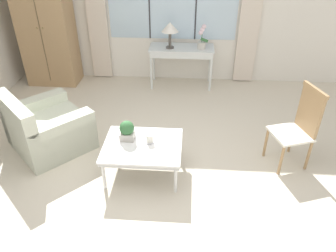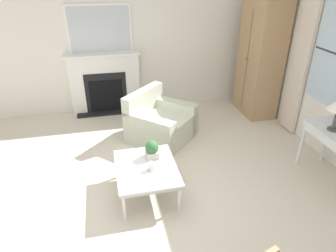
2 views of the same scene
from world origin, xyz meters
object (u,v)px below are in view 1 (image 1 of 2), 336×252
object	(u,v)px
armchair_upholstered	(47,129)
table_lamp	(170,28)
pillar_candle	(150,139)
console_table	(182,52)
potted_plant_small	(127,130)
potted_orchid	(202,39)
armoire	(45,22)
side_chair_wooden	(300,124)
coffee_table	(143,147)

from	to	relation	value
armchair_upholstered	table_lamp	bearing A→B (deg)	52.82
table_lamp	pillar_candle	bearing A→B (deg)	-91.93
console_table	potted_plant_small	size ratio (longest dim) A/B	4.73
potted_orchid	armchair_upholstered	size ratio (longest dim) A/B	0.32
armoire	potted_plant_small	bearing A→B (deg)	-52.68
side_chair_wooden	coffee_table	distance (m)	1.95
armchair_upholstered	pillar_candle	xyz separation A→B (m)	(1.46, -0.40, 0.19)
armoire	table_lamp	distance (m)	2.22
potted_orchid	potted_plant_small	xyz separation A→B (m)	(-0.92, -2.39, -0.37)
potted_orchid	pillar_candle	size ratio (longest dim) A/B	3.49
pillar_candle	armoire	bearing A→B (deg)	130.63
armoire	coffee_table	world-z (taller)	armoire
table_lamp	pillar_candle	world-z (taller)	table_lamp
armoire	potted_plant_small	xyz separation A→B (m)	(1.85, -2.43, -0.61)
armoire	table_lamp	bearing A→B (deg)	-1.51
armoire	table_lamp	xyz separation A→B (m)	(2.22, -0.06, -0.05)
console_table	potted_orchid	bearing A→B (deg)	-7.81
side_chair_wooden	coffee_table	xyz separation A→B (m)	(-1.91, -0.35, -0.20)
armoire	potted_orchid	bearing A→B (deg)	-0.92
console_table	table_lamp	xyz separation A→B (m)	(-0.21, -0.06, 0.44)
armoire	console_table	bearing A→B (deg)	0.08
armoire	side_chair_wooden	distance (m)	4.57
console_table	potted_plant_small	world-z (taller)	console_table
potted_orchid	pillar_candle	xyz separation A→B (m)	(-0.64, -2.45, -0.44)
console_table	table_lamp	size ratio (longest dim) A/B	2.52
side_chair_wooden	pillar_candle	distance (m)	1.86
console_table	coffee_table	world-z (taller)	console_table
pillar_candle	coffee_table	bearing A→B (deg)	-145.31
potted_orchid	armchair_upholstered	world-z (taller)	potted_orchid
coffee_table	potted_plant_small	size ratio (longest dim) A/B	3.84
table_lamp	potted_plant_small	distance (m)	2.47
table_lamp	coffee_table	size ratio (longest dim) A/B	0.49
armoire	potted_orchid	world-z (taller)	armoire
table_lamp	pillar_candle	distance (m)	2.51
coffee_table	potted_plant_small	world-z (taller)	potted_plant_small
table_lamp	potted_orchid	size ratio (longest dim) A/B	1.07
console_table	side_chair_wooden	world-z (taller)	side_chair_wooden
console_table	armchair_upholstered	distance (m)	2.76
table_lamp	pillar_candle	size ratio (longest dim) A/B	3.72
potted_orchid	potted_plant_small	distance (m)	2.59
armchair_upholstered	pillar_candle	size ratio (longest dim) A/B	10.88
table_lamp	potted_plant_small	xyz separation A→B (m)	(-0.36, -2.37, -0.56)
armoire	coffee_table	bearing A→B (deg)	-51.09
coffee_table	table_lamp	bearing A→B (deg)	86.25
armoire	pillar_candle	size ratio (longest dim) A/B	18.64
armoire	pillar_candle	bearing A→B (deg)	-49.37
armoire	console_table	distance (m)	2.48
armoire	armchair_upholstered	distance (m)	2.37
armchair_upholstered	coffee_table	world-z (taller)	armchair_upholstered
pillar_candle	side_chair_wooden	bearing A→B (deg)	9.15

